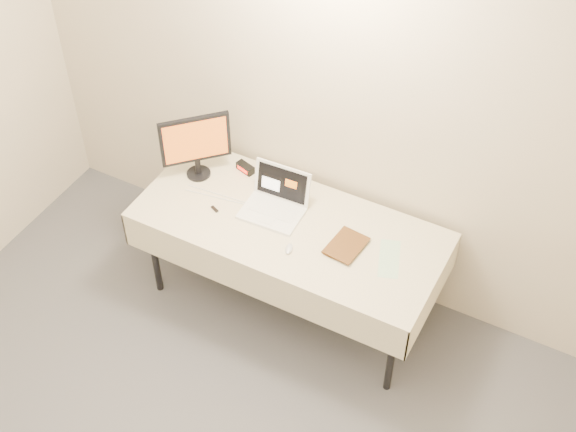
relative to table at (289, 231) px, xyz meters
The scene contains 9 objects.
back_wall 0.81m from the table, 90.00° to the left, with size 4.00×0.10×2.70m, color beige.
table is the anchor object (origin of this frame).
laptop 0.20m from the table, 148.42° to the left, with size 0.37×0.32×0.25m.
monitor 0.79m from the table, behind, with size 0.32×0.33×0.45m.
book 0.34m from the table, ahead, with size 0.19×0.02×0.25m, color brown.
alarm_clock 0.56m from the table, 148.46° to the left, with size 0.13×0.08×0.05m.
clicker 0.22m from the table, 62.51° to the right, with size 0.04×0.09×0.02m, color silver.
paper_form 0.63m from the table, ahead, with size 0.12×0.29×0.00m, color #B1DFB4.
usb_dongle 0.47m from the table, 167.13° to the right, with size 0.06×0.02×0.01m, color black.
Camera 1 is at (1.56, -0.90, 4.12)m, focal length 50.00 mm.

